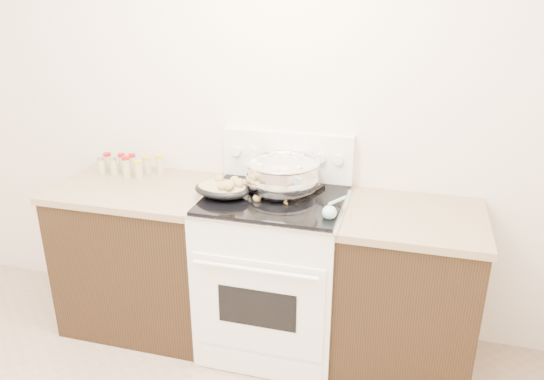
% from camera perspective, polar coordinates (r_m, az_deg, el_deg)
% --- Properties ---
extents(room_shell, '(4.10, 3.60, 2.75)m').
position_cam_1_polar(room_shell, '(1.56, -26.85, 7.22)').
color(room_shell, white).
rests_on(room_shell, ground).
extents(counter_left, '(0.93, 0.67, 0.92)m').
position_cam_1_polar(counter_left, '(3.36, -13.60, -6.78)').
color(counter_left, black).
rests_on(counter_left, ground).
extents(counter_right, '(0.73, 0.67, 0.92)m').
position_cam_1_polar(counter_right, '(3.00, 14.13, -10.57)').
color(counter_right, black).
rests_on(counter_right, ground).
extents(kitchen_range, '(0.78, 0.73, 1.22)m').
position_cam_1_polar(kitchen_range, '(3.06, 0.27, -8.54)').
color(kitchen_range, white).
rests_on(kitchen_range, ground).
extents(mixing_bowl, '(0.50, 0.50, 0.24)m').
position_cam_1_polar(mixing_bowl, '(2.87, 1.10, 1.48)').
color(mixing_bowl, silver).
rests_on(mixing_bowl, kitchen_range).
extents(roasting_pan, '(0.33, 0.25, 0.12)m').
position_cam_1_polar(roasting_pan, '(2.84, -5.34, 0.19)').
color(roasting_pan, black).
rests_on(roasting_pan, kitchen_range).
extents(baking_sheet, '(0.50, 0.43, 0.06)m').
position_cam_1_polar(baking_sheet, '(2.96, 0.72, 0.53)').
color(baking_sheet, black).
rests_on(baking_sheet, kitchen_range).
extents(wooden_spoon, '(0.19, 0.21, 0.04)m').
position_cam_1_polar(wooden_spoon, '(2.82, -0.88, -0.75)').
color(wooden_spoon, '#A3814A').
rests_on(wooden_spoon, kitchen_range).
extents(blue_ladle, '(0.09, 0.26, 0.09)m').
position_cam_1_polar(blue_ladle, '(2.62, 6.32, -2.24)').
color(blue_ladle, '#95D4DE').
rests_on(blue_ladle, kitchen_range).
extents(spice_jars, '(0.40, 0.16, 0.13)m').
position_cam_1_polar(spice_jars, '(3.35, -15.18, 2.63)').
color(spice_jars, '#BFB28C').
rests_on(spice_jars, counter_left).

